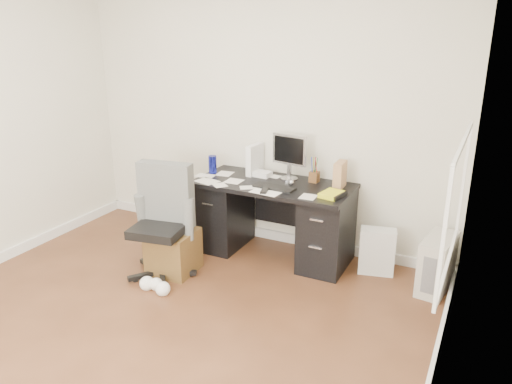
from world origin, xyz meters
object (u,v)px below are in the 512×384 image
Objects in this scene: lcd_monitor at (290,157)px; office_chair at (159,223)px; wicker_basket at (173,251)px; keyboard at (274,187)px; desk at (273,217)px; pc_tower at (437,264)px.

office_chair is at bearing -121.03° from lcd_monitor.
keyboard is at bearing 37.20° from wicker_basket.
desk is 1.01m from wicker_basket.
office_chair is 2.58× the size of wicker_basket.
wicker_basket is (-2.22, -0.72, -0.04)m from pc_tower.
keyboard is at bearing -64.20° from desk.
wicker_basket is at bearing -122.53° from lcd_monitor.
desk is 3.09× the size of pc_tower.
pc_tower is at bearing -0.13° from desk.
keyboard reaches higher than desk.
lcd_monitor is at bearing 61.83° from desk.
pc_tower is at bearing 1.62° from lcd_monitor.
lcd_monitor is at bearing 49.17° from wicker_basket.
office_chair is (-0.81, -0.69, -0.25)m from keyboard.
wicker_basket is at bearing -154.24° from pc_tower.
office_chair reaches higher than keyboard.
keyboard is at bearing 30.98° from office_chair.
desk is 3.31× the size of lcd_monitor.
lcd_monitor is 1.15× the size of keyboard.
desk is at bearing 46.78° from wicker_basket.
pc_tower is 1.22× the size of wicker_basket.
pc_tower is (2.28, 0.84, -0.27)m from office_chair.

